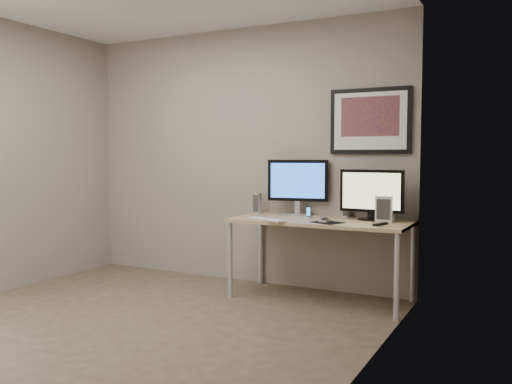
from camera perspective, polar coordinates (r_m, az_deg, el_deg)
floor at (r=4.41m, az=-12.52°, el=-13.50°), size 3.60×3.60×0.00m
room at (r=4.57m, az=-9.19°, el=8.04°), size 3.60×3.60×3.60m
desk at (r=4.92m, az=6.78°, el=-3.66°), size 1.60×0.70×0.73m
framed_art at (r=5.09m, az=11.92°, el=7.34°), size 0.75×0.04×0.60m
monitor_large at (r=5.23m, az=4.41°, el=0.79°), size 0.58×0.24×0.53m
monitor_tv at (r=4.89m, az=12.06°, el=-0.15°), size 0.58×0.14×0.45m
speaker_left at (r=5.42m, az=0.23°, el=-1.18°), size 0.09×0.09×0.20m
speaker_right at (r=5.14m, az=9.52°, el=-1.67°), size 0.07×0.07×0.17m
phone_dock at (r=4.95m, az=5.58°, el=-2.15°), size 0.07×0.07×0.12m
keyboard at (r=4.82m, az=1.13°, el=-2.91°), size 0.44×0.28×0.02m
mousepad at (r=4.70m, az=7.54°, el=-3.19°), size 0.30×0.29×0.00m
mouse at (r=4.72m, az=7.27°, el=-2.90°), size 0.07×0.12×0.04m
remote at (r=4.61m, az=12.95°, el=-3.28°), size 0.09×0.18×0.02m
fan_unit at (r=4.86m, az=13.42°, el=-1.73°), size 0.15×0.11×0.22m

